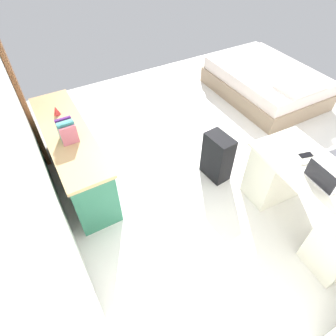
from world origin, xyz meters
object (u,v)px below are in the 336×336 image
object	(u,v)px
bed	(266,83)
cell_phone_by_mouse	(306,155)
laptop	(323,179)
computer_mouse	(304,162)
desk	(310,201)
suitcase_black	(217,157)
credenza	(74,156)
figurine_small	(56,111)

from	to	relation	value
bed	cell_phone_by_mouse	bearing A→B (deg)	143.37
cell_phone_by_mouse	laptop	bearing A→B (deg)	167.65
computer_mouse	cell_phone_by_mouse	bearing A→B (deg)	-53.52
desk	suitcase_black	world-z (taller)	desk
credenza	computer_mouse	world-z (taller)	computer_mouse
computer_mouse	suitcase_black	bearing A→B (deg)	27.76
credenza	figurine_small	xyz separation A→B (m)	(0.37, 0.00, 0.43)
figurine_small	credenza	bearing A→B (deg)	-179.76
laptop	cell_phone_by_mouse	bearing A→B (deg)	-27.44
credenza	laptop	xyz separation A→B (m)	(-1.91, -1.85, 0.42)
bed	laptop	distance (m)	2.82
laptop	suitcase_black	bearing A→B (deg)	15.77
laptop	figurine_small	distance (m)	2.94
computer_mouse	desk	bearing A→B (deg)	-172.93
credenza	computer_mouse	distance (m)	2.55
credenza	desk	bearing A→B (deg)	-134.35
desk	bed	bearing A→B (deg)	-34.54
computer_mouse	cell_phone_by_mouse	distance (m)	0.13
laptop	figurine_small	size ratio (longest dim) A/B	2.95
cell_phone_by_mouse	figurine_small	xyz separation A→B (m)	(1.95, 2.02, 0.06)
desk	laptop	xyz separation A→B (m)	(-0.03, 0.07, 0.41)
credenza	bed	xyz separation A→B (m)	(0.35, -3.45, -0.14)
desk	computer_mouse	bearing A→B (deg)	3.04
suitcase_black	cell_phone_by_mouse	xyz separation A→B (m)	(-0.77, -0.48, 0.44)
computer_mouse	figurine_small	world-z (taller)	figurine_small
credenza	suitcase_black	distance (m)	1.74
figurine_small	bed	bearing A→B (deg)	-90.41
bed	laptop	world-z (taller)	laptop
suitcase_black	laptop	bearing A→B (deg)	-169.19
suitcase_black	laptop	distance (m)	1.24
desk	cell_phone_by_mouse	xyz separation A→B (m)	(0.30, -0.10, 0.36)
desk	cell_phone_by_mouse	world-z (taller)	cell_phone_by_mouse
bed	suitcase_black	distance (m)	2.24
laptop	figurine_small	xyz separation A→B (m)	(2.28, 1.85, 0.02)
laptop	figurine_small	bearing A→B (deg)	39.09
figurine_small	laptop	bearing A→B (deg)	-140.91
desk	bed	size ratio (longest dim) A/B	0.77
figurine_small	desk	bearing A→B (deg)	-139.48
desk	computer_mouse	xyz separation A→B (m)	(0.23, 0.01, 0.37)
bed	figurine_small	distance (m)	3.50
computer_mouse	laptop	bearing A→B (deg)	170.98
credenza	cell_phone_by_mouse	distance (m)	2.59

